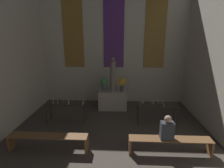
{
  "coord_description": "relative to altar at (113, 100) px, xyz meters",
  "views": [
    {
      "loc": [
        0.32,
        0.91,
        3.24
      ],
      "look_at": [
        0.0,
        7.78,
        1.4
      ],
      "focal_mm": 28.0,
      "sensor_mm": 36.0,
      "label": 1
    }
  ],
  "objects": [
    {
      "name": "wall_back",
      "position": [
        0.0,
        1.03,
        2.42
      ],
      "size": [
        7.22,
        0.16,
        5.64
      ],
      "color": "beige",
      "rests_on": "ground_plane"
    },
    {
      "name": "altar",
      "position": [
        0.0,
        0.0,
        0.0
      ],
      "size": [
        1.29,
        0.76,
        0.86
      ],
      "color": "#BCB29E",
      "rests_on": "ground_plane"
    },
    {
      "name": "statue",
      "position": [
        0.0,
        0.0,
        1.16
      ],
      "size": [
        0.26,
        0.26,
        1.55
      ],
      "color": "gray",
      "rests_on": "altar"
    },
    {
      "name": "flower_vase_left",
      "position": [
        -0.42,
        0.0,
        0.83
      ],
      "size": [
        0.36,
        0.36,
        0.62
      ],
      "color": "#4C5666",
      "rests_on": "altar"
    },
    {
      "name": "flower_vase_right",
      "position": [
        0.42,
        0.0,
        0.83
      ],
      "size": [
        0.36,
        0.36,
        0.62
      ],
      "color": "#4C5666",
      "rests_on": "altar"
    },
    {
      "name": "candle_rack_left",
      "position": [
        -1.75,
        -1.43,
        0.26
      ],
      "size": [
        1.51,
        0.49,
        0.98
      ],
      "color": "#332D28",
      "rests_on": "ground_plane"
    },
    {
      "name": "candle_rack_right",
      "position": [
        1.75,
        -1.42,
        0.26
      ],
      "size": [
        1.51,
        0.49,
        0.97
      ],
      "color": "#332D28",
      "rests_on": "ground_plane"
    },
    {
      "name": "pew_back_left",
      "position": [
        -1.76,
        -3.24,
        -0.07
      ],
      "size": [
        2.33,
        0.36,
        0.48
      ],
      "color": "brown",
      "rests_on": "ground_plane"
    },
    {
      "name": "pew_back_right",
      "position": [
        1.76,
        -3.24,
        -0.07
      ],
      "size": [
        2.33,
        0.36,
        0.48
      ],
      "color": "brown",
      "rests_on": "ground_plane"
    },
    {
      "name": "person_seated",
      "position": [
        1.65,
        -3.24,
        0.35
      ],
      "size": [
        0.36,
        0.24,
        0.7
      ],
      "color": "#383D47",
      "rests_on": "pew_back_right"
    }
  ]
}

